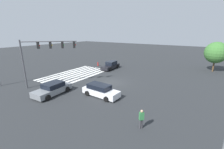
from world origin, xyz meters
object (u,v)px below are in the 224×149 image
at_px(traffic_signal_mast, 44,52).
at_px(pedestrian, 141,118).
at_px(car_0, 53,89).
at_px(car_1, 100,90).
at_px(fire_hydrant, 98,64).
at_px(car_2, 111,65).
at_px(tree_corner_a, 216,53).

bearing_deg(traffic_signal_mast, pedestrian, -51.19).
relative_size(car_0, car_1, 1.04).
bearing_deg(car_1, car_0, -150.64).
height_order(car_0, pedestrian, pedestrian).
distance_m(car_0, pedestrian, 11.63).
relative_size(traffic_signal_mast, pedestrian, 3.93).
distance_m(traffic_signal_mast, fire_hydrant, 14.78).
distance_m(car_1, car_2, 13.25).
xyz_separation_m(pedestrian, fire_hydrant, (-15.47, -16.63, -0.47)).
height_order(car_0, car_2, car_2).
distance_m(car_1, tree_corner_a, 23.55).
bearing_deg(car_1, traffic_signal_mast, -167.15).
xyz_separation_m(car_0, car_2, (-14.37, -1.16, 0.03)).
bearing_deg(car_2, tree_corner_a, 114.81).
bearing_deg(car_0, fire_hydrant, -165.14).
bearing_deg(fire_hydrant, traffic_signal_mast, 9.33).
xyz_separation_m(car_0, car_1, (-2.74, 5.18, 0.02)).
relative_size(pedestrian, tree_corner_a, 0.29).
height_order(car_1, pedestrian, pedestrian).
distance_m(traffic_signal_mast, car_0, 5.13).
bearing_deg(car_1, fire_hydrant, 131.11).
height_order(traffic_signal_mast, tree_corner_a, traffic_signal_mast).
height_order(car_1, fire_hydrant, car_1).
xyz_separation_m(pedestrian, tree_corner_a, (-23.77, 4.54, 2.69)).
bearing_deg(car_0, car_1, 114.31).
relative_size(car_0, pedestrian, 2.94).
xyz_separation_m(car_1, tree_corner_a, (-20.63, 10.98, 2.90)).
bearing_deg(car_2, fire_hydrant, -102.87).
relative_size(car_0, fire_hydrant, 5.53).
height_order(car_2, tree_corner_a, tree_corner_a).
relative_size(car_1, fire_hydrant, 5.32).
distance_m(traffic_signal_mast, car_1, 9.08).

